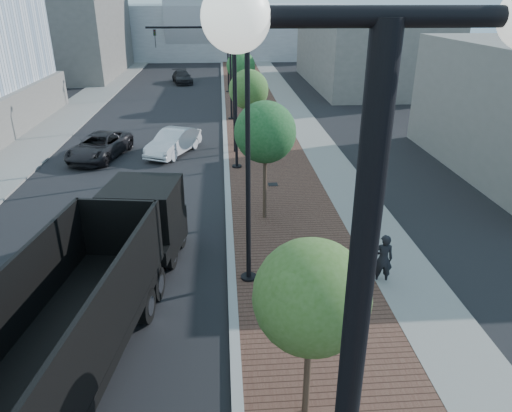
{
  "coord_description": "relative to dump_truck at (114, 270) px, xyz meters",
  "views": [
    {
      "loc": [
        -0.18,
        -4.3,
        9.2
      ],
      "look_at": [
        1.0,
        12.0,
        2.0
      ],
      "focal_mm": 33.37,
      "sensor_mm": 36.0,
      "label": 1
    }
  ],
  "objects": [
    {
      "name": "utility_cover_1",
      "position": [
        6.04,
        -0.6,
        -1.33
      ],
      "size": [
        0.5,
        0.5,
        0.02
      ],
      "primitive_type": "cube",
      "color": "black",
      "rests_on": "sidewalk"
    },
    {
      "name": "tree_3",
      "position": [
        5.29,
        30.43,
        2.16
      ],
      "size": [
        2.55,
        2.53,
        4.9
      ],
      "color": "#382619",
      "rests_on": "ground"
    },
    {
      "name": "tree_0",
      "position": [
        5.29,
        -4.57,
        1.93
      ],
      "size": [
        2.55,
        2.53,
        4.67
      ],
      "color": "#382619",
      "rests_on": "ground"
    },
    {
      "name": "streetlight_4",
      "position": [
        4.24,
        37.4,
        3.36
      ],
      "size": [
        1.72,
        0.56,
        9.28
      ],
      "color": "black",
      "rests_on": "ground"
    },
    {
      "name": "commercial_block_ne",
      "position": [
        19.64,
        41.4,
        2.54
      ],
      "size": [
        12.0,
        22.0,
        8.0
      ],
      "primitive_type": "cube",
      "color": "#65615B",
      "rests_on": "ground"
    },
    {
      "name": "streetlight_3",
      "position": [
        4.13,
        25.4,
        2.88
      ],
      "size": [
        1.44,
        0.56,
        9.21
      ],
      "color": "black",
      "rests_on": "ground"
    },
    {
      "name": "dark_car_mid",
      "position": [
        -4.15,
        16.07,
        -0.72
      ],
      "size": [
        3.69,
        5.81,
        1.49
      ],
      "primitive_type": "imported",
      "rotation": [
        0.0,
        0.0,
        -0.24
      ],
      "color": "black",
      "rests_on": "ground"
    },
    {
      "name": "dark_car_far",
      "position": [
        -1.02,
        43.95,
        -0.77
      ],
      "size": [
        2.89,
        5.1,
        1.39
      ],
      "primitive_type": "imported",
      "rotation": [
        0.0,
        0.0,
        0.21
      ],
      "color": "black",
      "rests_on": "ground"
    },
    {
      "name": "dump_truck",
      "position": [
        0.0,
        0.0,
        0.0
      ],
      "size": [
        4.4,
        13.61,
        3.47
      ],
      "rotation": [
        0.0,
        0.0,
        -0.14
      ],
      "color": "black",
      "rests_on": "ground"
    },
    {
      "name": "streetlight_1",
      "position": [
        4.13,
        1.4,
        2.88
      ],
      "size": [
        1.44,
        0.56,
        9.21
      ],
      "color": "black",
      "rests_on": "ground"
    },
    {
      "name": "utility_cover_2",
      "position": [
        6.04,
        10.4,
        -1.33
      ],
      "size": [
        0.5,
        0.5,
        0.02
      ],
      "primitive_type": "cube",
      "color": "black",
      "rests_on": "sidewalk"
    },
    {
      "name": "curb",
      "position": [
        3.64,
        31.4,
        -1.39
      ],
      "size": [
        0.3,
        140.0,
        0.14
      ],
      "primitive_type": "cube",
      "color": "gray",
      "rests_on": "ground"
    },
    {
      "name": "pedestrian",
      "position": [
        8.86,
        0.97,
        -0.53
      ],
      "size": [
        0.72,
        0.51,
        1.86
      ],
      "primitive_type": "imported",
      "rotation": [
        0.0,
        0.0,
        3.05
      ],
      "color": "black",
      "rests_on": "ground"
    },
    {
      "name": "traffic_mast",
      "position": [
        3.34,
        16.4,
        3.52
      ],
      "size": [
        5.09,
        0.2,
        8.0
      ],
      "color": "black",
      "rests_on": "ground"
    },
    {
      "name": "sidewalk",
      "position": [
        7.14,
        31.4,
        -1.4
      ],
      "size": [
        7.0,
        140.0,
        0.12
      ],
      "primitive_type": "cube",
      "color": "#4C2D23",
      "rests_on": "ground"
    },
    {
      "name": "tree_1",
      "position": [
        5.29,
        6.43,
        2.55
      ],
      "size": [
        2.62,
        2.61,
        5.34
      ],
      "color": "#382619",
      "rests_on": "ground"
    },
    {
      "name": "commercial_block_nw",
      "position": [
        -16.36,
        51.4,
        3.54
      ],
      "size": [
        14.0,
        20.0,
        10.0
      ],
      "primitive_type": "cube",
      "color": "#5E5A54",
      "rests_on": "ground"
    },
    {
      "name": "concrete_strip",
      "position": [
        9.84,
        31.4,
        -1.4
      ],
      "size": [
        2.4,
        140.0,
        0.13
      ],
      "primitive_type": "cube",
      "color": "slate",
      "rests_on": "ground"
    },
    {
      "name": "convention_center",
      "position": [
        1.64,
        76.4,
        4.54
      ],
      "size": [
        50.0,
        30.0,
        50.0
      ],
      "color": "#9CA0A5",
      "rests_on": "ground"
    },
    {
      "name": "west_sidewalk",
      "position": [
        -9.36,
        31.4,
        -1.4
      ],
      "size": [
        4.0,
        140.0,
        0.12
      ],
      "primitive_type": "cube",
      "color": "slate",
      "rests_on": "ground"
    },
    {
      "name": "tree_2",
      "position": [
        5.29,
        18.43,
        2.2
      ],
      "size": [
        2.6,
        2.59,
        4.97
      ],
      "color": "#382619",
      "rests_on": "ground"
    },
    {
      "name": "streetlight_2",
      "position": [
        4.24,
        13.4,
        3.36
      ],
      "size": [
        1.72,
        0.56,
        9.28
      ],
      "color": "black",
      "rests_on": "ground"
    },
    {
      "name": "white_sedan",
      "position": [
        0.34,
        16.56,
        -0.68
      ],
      "size": [
        3.46,
        5.0,
        1.56
      ],
      "primitive_type": "imported",
      "rotation": [
        0.0,
        0.0,
        -0.42
      ],
      "color": "silver",
      "rests_on": "ground"
    }
  ]
}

